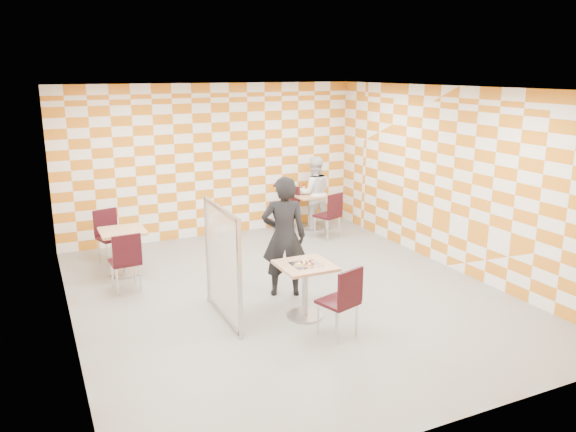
% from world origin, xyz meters
% --- Properties ---
extents(room_shell, '(7.00, 7.00, 7.00)m').
position_xyz_m(room_shell, '(0.00, 0.54, 1.50)').
color(room_shell, gray).
rests_on(room_shell, ground).
extents(main_table, '(0.70, 0.70, 0.75)m').
position_xyz_m(main_table, '(-0.11, -0.80, 0.51)').
color(main_table, tan).
rests_on(main_table, ground).
extents(second_table, '(0.70, 0.70, 0.75)m').
position_xyz_m(second_table, '(1.93, 3.03, 0.51)').
color(second_table, tan).
rests_on(second_table, ground).
extents(empty_table, '(0.70, 0.70, 0.75)m').
position_xyz_m(empty_table, '(-2.04, 1.91, 0.51)').
color(empty_table, tan).
rests_on(empty_table, ground).
extents(chair_main_front, '(0.53, 0.53, 0.92)m').
position_xyz_m(chair_main_front, '(0.03, -1.56, 0.54)').
color(chair_main_front, black).
rests_on(chair_main_front, ground).
extents(chair_second_front, '(0.54, 0.55, 0.92)m').
position_xyz_m(chair_second_front, '(1.97, 2.23, 0.54)').
color(chair_second_front, black).
rests_on(chair_second_front, ground).
extents(chair_second_side, '(0.53, 0.52, 0.92)m').
position_xyz_m(chair_second_side, '(1.50, 3.17, 0.54)').
color(chair_second_side, black).
rests_on(chair_second_side, ground).
extents(chair_empty_near, '(0.45, 0.46, 0.92)m').
position_xyz_m(chair_empty_near, '(-2.13, 1.10, 0.54)').
color(chair_empty_near, black).
rests_on(chair_empty_near, ground).
extents(chair_empty_far, '(0.53, 0.53, 0.92)m').
position_xyz_m(chair_empty_far, '(-2.17, 2.64, 0.54)').
color(chair_empty_far, black).
rests_on(chair_empty_far, ground).
extents(partition, '(0.08, 1.38, 1.55)m').
position_xyz_m(partition, '(-1.13, -0.39, 0.79)').
color(partition, white).
rests_on(partition, ground).
extents(man_dark, '(0.76, 0.64, 1.79)m').
position_xyz_m(man_dark, '(-0.04, 0.04, 0.89)').
color(man_dark, black).
rests_on(man_dark, ground).
extents(man_white, '(0.87, 0.75, 1.53)m').
position_xyz_m(man_white, '(2.02, 3.02, 0.77)').
color(man_white, white).
rests_on(man_white, ground).
extents(pizza_on_foil, '(0.40, 0.40, 0.04)m').
position_xyz_m(pizza_on_foil, '(-0.11, -0.81, 0.77)').
color(pizza_on_foil, silver).
rests_on(pizza_on_foil, main_table).
extents(sport_bottle, '(0.06, 0.06, 0.20)m').
position_xyz_m(sport_bottle, '(1.81, 3.10, 0.84)').
color(sport_bottle, white).
rests_on(sport_bottle, second_table).
extents(soda_bottle, '(0.07, 0.07, 0.23)m').
position_xyz_m(soda_bottle, '(1.99, 3.08, 0.85)').
color(soda_bottle, black).
rests_on(soda_bottle, second_table).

